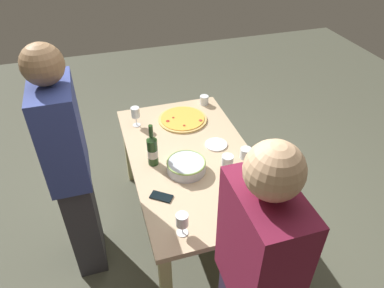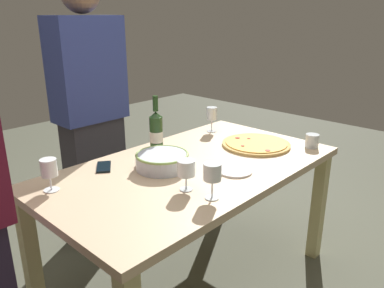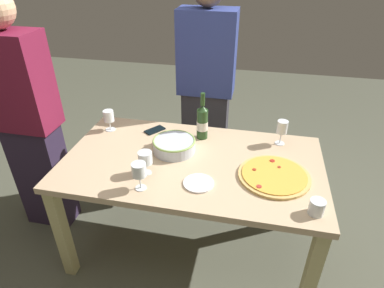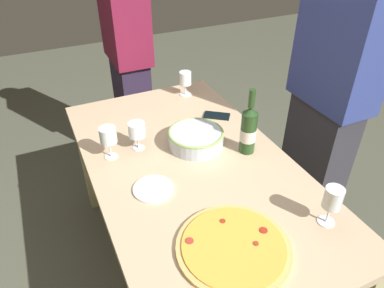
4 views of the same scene
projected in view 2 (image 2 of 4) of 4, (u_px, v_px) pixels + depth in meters
name	position (u px, v px, depth m)	size (l,w,h in m)	color
ground_plane	(192.00, 282.00, 2.26)	(8.00, 8.00, 0.00)	#505242
dining_table	(192.00, 181.00, 2.05)	(1.60, 0.90, 0.75)	tan
pizza	(256.00, 144.00, 2.31)	(0.41, 0.41, 0.02)	#DAAF62
serving_bowl	(162.00, 160.00, 1.96)	(0.28, 0.28, 0.08)	silver
wine_bottle	(156.00, 132.00, 2.17)	(0.08, 0.08, 0.33)	#23421D
wine_glass_near_pizza	(49.00, 169.00, 1.70)	(0.07, 0.07, 0.15)	white
wine_glass_by_bottle	(186.00, 169.00, 1.70)	(0.08, 0.08, 0.14)	white
wine_glass_far_left	(212.00, 173.00, 1.62)	(0.08, 0.08, 0.16)	white
wine_glass_far_right	(212.00, 115.00, 2.56)	(0.07, 0.07, 0.17)	white
cup_amber	(312.00, 141.00, 2.27)	(0.08, 0.08, 0.08)	white
side_plate	(235.00, 171.00, 1.93)	(0.17, 0.17, 0.01)	white
cell_phone	(104.00, 167.00, 1.98)	(0.07, 0.14, 0.01)	black
person_guest_left	(91.00, 115.00, 2.48)	(0.44, 0.24, 1.74)	#333139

